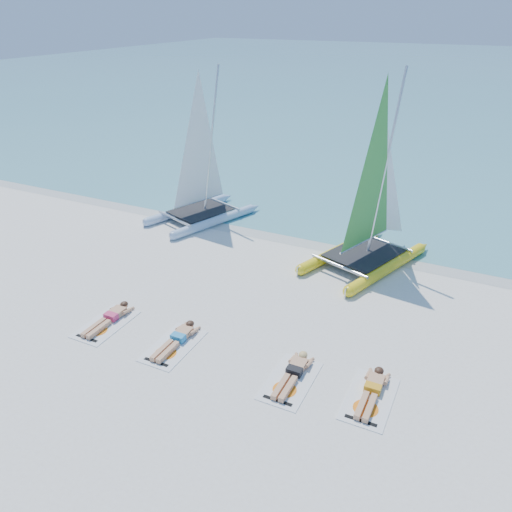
{
  "coord_description": "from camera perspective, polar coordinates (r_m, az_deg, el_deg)",
  "views": [
    {
      "loc": [
        6.22,
        -10.71,
        7.89
      ],
      "look_at": [
        0.44,
        1.2,
        1.24
      ],
      "focal_mm": 35.0,
      "sensor_mm": 36.0,
      "label": 1
    }
  ],
  "objects": [
    {
      "name": "towel_c",
      "position": [
        12.11,
        3.95,
        -14.03
      ],
      "size": [
        1.0,
        1.85,
        0.02
      ],
      "primitive_type": "cube",
      "color": "white",
      "rests_on": "ground"
    },
    {
      "name": "catamaran_yellow",
      "position": [
        17.03,
        13.65,
        5.83
      ],
      "size": [
        3.75,
        5.26,
        6.51
      ],
      "rotation": [
        0.0,
        0.0,
        -0.34
      ],
      "color": "yellow",
      "rests_on": "ground"
    },
    {
      "name": "ground",
      "position": [
        14.69,
        -3.6,
        -5.9
      ],
      "size": [
        140.0,
        140.0,
        0.0
      ],
      "primitive_type": "plane",
      "color": "white",
      "rests_on": "ground"
    },
    {
      "name": "towel_d",
      "position": [
        11.91,
        12.85,
        -15.61
      ],
      "size": [
        1.0,
        1.85,
        0.02
      ],
      "primitive_type": "cube",
      "color": "white",
      "rests_on": "ground"
    },
    {
      "name": "wet_sand_strip",
      "position": [
        19.07,
        4.47,
        2.14
      ],
      "size": [
        140.0,
        1.4,
        0.01
      ],
      "primitive_type": "cube",
      "color": "beige",
      "rests_on": "ground"
    },
    {
      "name": "towel_a",
      "position": [
        14.55,
        -16.77,
        -7.46
      ],
      "size": [
        1.0,
        1.85,
        0.02
      ],
      "primitive_type": "cube",
      "color": "white",
      "rests_on": "ground"
    },
    {
      "name": "sunbather_c",
      "position": [
        12.18,
        4.32,
        -13.1
      ],
      "size": [
        0.37,
        1.73,
        0.26
      ],
      "color": "tan",
      "rests_on": "towel_c"
    },
    {
      "name": "sunbather_a",
      "position": [
        14.6,
        -16.34,
        -6.74
      ],
      "size": [
        0.37,
        1.73,
        0.26
      ],
      "color": "tan",
      "rests_on": "towel_a"
    },
    {
      "name": "sunbather_d",
      "position": [
        11.99,
        13.14,
        -14.65
      ],
      "size": [
        0.37,
        1.73,
        0.26
      ],
      "color": "tan",
      "rests_on": "towel_d"
    },
    {
      "name": "sea",
      "position": [
        74.39,
        22.18,
        18.76
      ],
      "size": [
        140.0,
        115.0,
        0.01
      ],
      "primitive_type": "cube",
      "color": "#6FB0B9",
      "rests_on": "ground"
    },
    {
      "name": "catamaran_blue",
      "position": [
        20.25,
        -6.37,
        9.11
      ],
      "size": [
        3.58,
        4.99,
        6.17
      ],
      "rotation": [
        0.0,
        0.0,
        -0.35
      ],
      "color": "#C1DCFE",
      "rests_on": "ground"
    },
    {
      "name": "sunbather_b",
      "position": [
        13.37,
        -8.98,
        -9.29
      ],
      "size": [
        0.37,
        1.73,
        0.26
      ],
      "color": "tan",
      "rests_on": "towel_b"
    },
    {
      "name": "towel_b",
      "position": [
        13.31,
        -9.41,
        -10.09
      ],
      "size": [
        1.0,
        1.85,
        0.02
      ],
      "primitive_type": "cube",
      "color": "white",
      "rests_on": "ground"
    }
  ]
}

